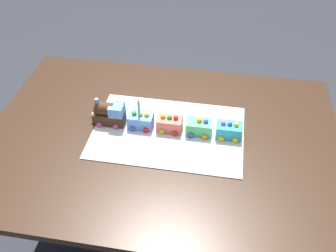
{
  "coord_description": "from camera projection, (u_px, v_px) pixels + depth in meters",
  "views": [
    {
      "loc": [
        0.21,
        -1.05,
        1.76
      ],
      "look_at": [
        0.02,
        0.03,
        0.77
      ],
      "focal_mm": 40.02,
      "sensor_mm": 36.0,
      "label": 1
    }
  ],
  "objects": [
    {
      "name": "ground_plane",
      "position": [
        163.0,
        238.0,
        1.98
      ],
      "size": [
        8.0,
        8.0,
        0.0
      ],
      "primitive_type": "plane",
      "color": "#2D3038"
    },
    {
      "name": "dining_table",
      "position": [
        161.0,
        156.0,
        1.55
      ],
      "size": [
        1.4,
        1.0,
        0.74
      ],
      "color": "#382316",
      "rests_on": "ground"
    },
    {
      "name": "cake_board",
      "position": [
        168.0,
        132.0,
        1.5
      ],
      "size": [
        0.6,
        0.4,
        0.0
      ],
      "primitive_type": "cube",
      "color": "silver",
      "rests_on": "dining_table"
    },
    {
      "name": "cake_locomotive",
      "position": [
        109.0,
        113.0,
        1.51
      ],
      "size": [
        0.14,
        0.08,
        0.12
      ],
      "color": "#472816",
      "rests_on": "cake_board"
    },
    {
      "name": "cake_car_flatbed_sky_blue",
      "position": [
        141.0,
        120.0,
        1.51
      ],
      "size": [
        0.1,
        0.08,
        0.07
      ],
      "color": "#669EEA",
      "rests_on": "cake_board"
    },
    {
      "name": "cake_car_hopper_coral",
      "position": [
        170.0,
        123.0,
        1.49
      ],
      "size": [
        0.1,
        0.08,
        0.07
      ],
      "color": "#F27260",
      "rests_on": "cake_board"
    },
    {
      "name": "cake_car_tanker_mint_green",
      "position": [
        199.0,
        127.0,
        1.48
      ],
      "size": [
        0.1,
        0.08,
        0.07
      ],
      "color": "#59CC7A",
      "rests_on": "cake_board"
    },
    {
      "name": "cake_car_caboose_turquoise",
      "position": [
        229.0,
        130.0,
        1.46
      ],
      "size": [
        0.1,
        0.08,
        0.07
      ],
      "color": "#38B7C6",
      "rests_on": "cake_board"
    },
    {
      "name": "birthday_candle",
      "position": [
        139.0,
        106.0,
        1.46
      ],
      "size": [
        0.01,
        0.01,
        0.07
      ],
      "color": "#4CA5E5",
      "rests_on": "cake_car_flatbed_sky_blue"
    }
  ]
}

